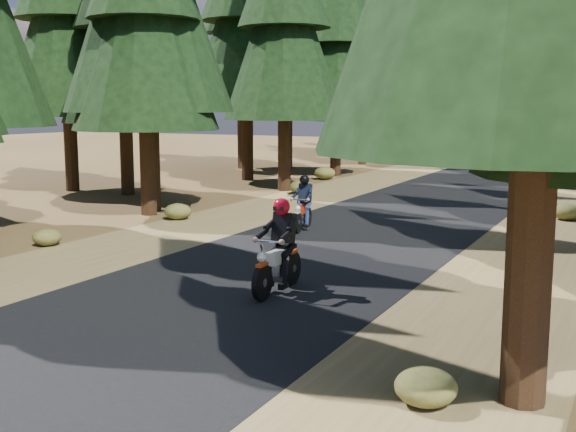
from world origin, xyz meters
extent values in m
plane|color=#4A331A|center=(0.00, 0.00, 0.00)|extent=(120.00, 120.00, 0.00)
cube|color=black|center=(0.00, 5.00, 0.01)|extent=(6.00, 100.00, 0.01)
cube|color=brown|center=(-4.60, 5.00, 0.00)|extent=(3.20, 100.00, 0.01)
cube|color=brown|center=(4.60, 5.00, 0.00)|extent=(3.20, 100.00, 0.01)
cylinder|color=black|center=(5.66, -3.70, 2.92)|extent=(0.53, 0.53, 5.85)
cylinder|color=black|center=(-7.26, 6.17, 2.67)|extent=(0.51, 0.51, 5.34)
cone|color=black|center=(-7.26, 6.17, 6.01)|extent=(4.54, 4.54, 6.68)
cylinder|color=black|center=(-7.70, 6.96, 3.21)|extent=(0.56, 0.56, 6.43)
cylinder|color=black|center=(-11.13, 9.93, 2.78)|extent=(0.52, 0.52, 5.56)
cone|color=black|center=(-11.13, 9.93, 6.26)|extent=(4.73, 4.73, 6.95)
cylinder|color=black|center=(-6.35, 13.89, 2.86)|extent=(0.53, 0.53, 5.72)
cone|color=black|center=(-6.35, 13.89, 6.43)|extent=(4.86, 4.86, 7.15)
cylinder|color=black|center=(-9.76, 16.85, 3.18)|extent=(0.55, 0.55, 6.37)
cone|color=black|center=(-9.76, 16.85, 7.16)|extent=(5.41, 5.41, 7.96)
cylinder|color=black|center=(-7.00, 20.76, 2.82)|extent=(0.53, 0.53, 5.64)
cone|color=black|center=(-7.00, 20.76, 6.34)|extent=(4.79, 4.79, 7.05)
cylinder|color=black|center=(-10.86, 23.22, 2.72)|extent=(0.52, 0.52, 5.45)
cone|color=black|center=(-10.86, 23.22, 6.13)|extent=(4.63, 4.63, 6.81)
cone|color=black|center=(-10.86, 23.22, 8.58)|extent=(3.54, 3.54, 4.90)
cylinder|color=black|center=(-8.12, 27.46, 2.21)|extent=(0.48, 0.48, 4.42)
cone|color=black|center=(-8.12, 27.46, 4.97)|extent=(3.76, 3.76, 5.52)
cone|color=black|center=(-8.12, 27.46, 6.96)|extent=(2.87, 2.87, 3.98)
cone|color=black|center=(-8.12, 27.46, 8.95)|extent=(1.99, 1.99, 3.31)
cylinder|color=black|center=(-11.79, 32.77, 2.37)|extent=(0.49, 0.49, 4.75)
cone|color=black|center=(-11.79, 32.77, 5.34)|extent=(4.04, 4.04, 5.93)
cone|color=black|center=(-11.79, 32.77, 7.48)|extent=(3.09, 3.09, 4.27)
cone|color=black|center=(-11.79, 32.77, 9.61)|extent=(2.14, 2.14, 3.56)
cylinder|color=black|center=(-14.00, 10.00, 3.00)|extent=(0.54, 0.54, 6.00)
cone|color=black|center=(-14.00, 10.00, 6.75)|extent=(5.10, 5.10, 7.50)
cylinder|color=black|center=(-13.00, 22.00, 3.20)|extent=(0.56, 0.56, 6.40)
cone|color=black|center=(-13.00, 22.00, 7.20)|extent=(5.44, 5.44, 8.00)
cylinder|color=black|center=(-7.00, 37.00, 3.20)|extent=(0.56, 0.56, 6.40)
cone|color=black|center=(-7.00, 37.00, 7.20)|extent=(5.44, 5.44, 8.00)
cone|color=black|center=(-7.00, 37.00, 10.08)|extent=(4.16, 4.16, 5.76)
cylinder|color=black|center=(-10.00, 40.00, 3.40)|extent=(0.57, 0.57, 6.80)
cone|color=black|center=(-10.00, 40.00, 7.65)|extent=(5.78, 5.78, 8.50)
cone|color=black|center=(-10.00, 40.00, 10.71)|extent=(4.42, 4.42, 6.12)
cylinder|color=black|center=(-4.00, 43.00, 3.00)|extent=(0.54, 0.54, 6.00)
cone|color=black|center=(-4.00, 43.00, 6.75)|extent=(5.10, 5.10, 7.50)
cone|color=black|center=(-4.00, 43.00, 9.45)|extent=(3.90, 3.90, 5.40)
cylinder|color=black|center=(0.00, 46.00, 3.40)|extent=(0.57, 0.57, 6.80)
cone|color=black|center=(0.00, 46.00, 7.65)|extent=(5.78, 5.78, 8.50)
cone|color=black|center=(0.00, 46.00, 10.71)|extent=(4.42, 4.42, 6.12)
cylinder|color=black|center=(-13.00, 36.00, 2.80)|extent=(0.52, 0.52, 5.60)
cone|color=black|center=(-13.00, 36.00, 6.30)|extent=(4.76, 4.76, 7.00)
cone|color=black|center=(-13.00, 36.00, 8.82)|extent=(3.64, 3.64, 5.04)
ellipsoid|color=#474C1E|center=(4.70, 10.91, 0.25)|extent=(0.85, 0.85, 0.51)
ellipsoid|color=#474C1E|center=(-5.22, 13.11, 0.28)|extent=(0.92, 0.92, 0.55)
ellipsoid|color=#474C1E|center=(4.67, -4.28, 0.22)|extent=(0.73, 0.73, 0.44)
ellipsoid|color=#474C1E|center=(-6.63, 18.62, 0.29)|extent=(0.98, 0.98, 0.59)
ellipsoid|color=#474C1E|center=(-5.87, 5.76, 0.25)|extent=(0.82, 0.82, 0.49)
ellipsoid|color=#474C1E|center=(-6.36, 0.91, 0.21)|extent=(0.69, 0.69, 0.41)
cube|color=black|center=(0.81, -0.56, 1.18)|extent=(0.40, 0.25, 0.56)
sphere|color=red|center=(0.81, -0.56, 1.59)|extent=(0.32, 0.32, 0.31)
cube|color=black|center=(-1.66, 5.74, 1.03)|extent=(0.37, 0.27, 0.49)
sphere|color=black|center=(-1.66, 5.74, 1.39)|extent=(0.32, 0.32, 0.27)
camera|label=1|loc=(6.78, -12.09, 3.45)|focal=45.00mm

